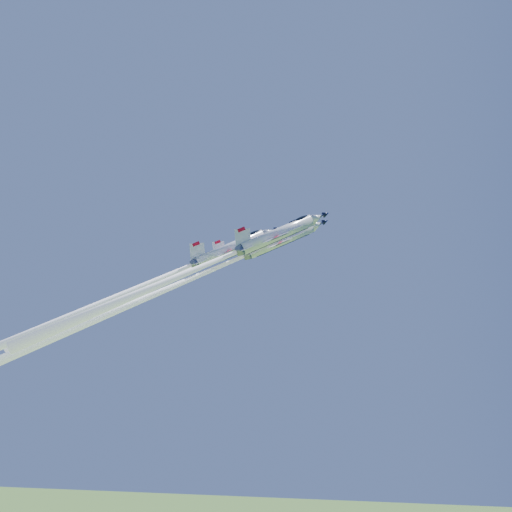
% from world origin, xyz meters
% --- Properties ---
extents(jet_lead, '(50.91, 27.58, 52.84)m').
position_xyz_m(jet_lead, '(-18.15, -3.39, 85.05)').
color(jet_lead, silver).
extents(jet_left, '(38.10, 20.58, 37.01)m').
position_xyz_m(jet_left, '(-17.84, -1.90, 87.56)').
color(jet_left, silver).
extents(jet_right, '(40.29, 21.70, 36.77)m').
position_xyz_m(jet_right, '(-9.60, -10.17, 87.24)').
color(jet_right, silver).
extents(jet_slot, '(50.33, 27.26, 52.06)m').
position_xyz_m(jet_slot, '(-26.27, -8.88, 82.67)').
color(jet_slot, silver).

